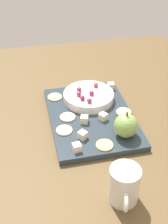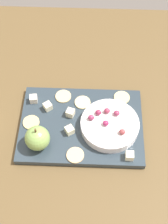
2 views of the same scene
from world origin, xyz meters
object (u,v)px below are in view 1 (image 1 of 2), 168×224
at_px(cheese_cube_0, 111,86).
at_px(grape_5, 92,93).
at_px(grape_3, 79,89).
at_px(cup, 124,185).
at_px(apple_whole, 126,126).
at_px(cheese_cube_2, 77,147).
at_px(cheese_cube_4, 84,119).
at_px(cracker_0, 64,130).
at_px(grape_4, 82,98).
at_px(serving_dish, 89,97).
at_px(grape_1, 96,85).
at_px(cracker_3, 124,112).
at_px(grape_2, 89,100).
at_px(cheese_cube_3, 103,117).
at_px(cracker_1, 55,97).
at_px(cracker_4, 68,117).
at_px(platter, 91,117).
at_px(cracker_2, 105,145).
at_px(cheese_cube_1, 83,135).
at_px(grape_0, 79,94).

bearing_deg(cheese_cube_0, grape_5, 127.37).
height_order(grape_3, cup, cup).
bearing_deg(apple_whole, cheese_cube_2, 102.40).
bearing_deg(cheese_cube_0, cheese_cube_4, 141.67).
distance_m(cracker_0, grape_4, 0.13).
distance_m(serving_dish, grape_1, 0.05).
distance_m(apple_whole, grape_4, 0.18).
xyz_separation_m(serving_dish, cracker_3, (-0.09, -0.09, -0.01)).
xyz_separation_m(grape_2, grape_5, (0.04, -0.02, -0.00)).
bearing_deg(cracker_0, cheese_cube_4, -68.14).
xyz_separation_m(cheese_cube_0, grape_3, (-0.03, 0.11, 0.02)).
relative_size(serving_dish, cracker_3, 3.46).
relative_size(cheese_cube_4, grape_2, 1.24).
bearing_deg(cheese_cube_3, cracker_0, 102.53).
distance_m(cheese_cube_4, cracker_1, 0.16).
distance_m(cracker_0, cracker_3, 0.19).
bearing_deg(cup, cracker_4, 13.67).
xyz_separation_m(cheese_cube_2, cheese_cube_3, (0.11, -0.10, 0.00)).
distance_m(cheese_cube_3, grape_4, 0.09).
bearing_deg(platter, cracker_2, -178.77).
bearing_deg(cheese_cube_4, cracker_1, 23.92).
distance_m(serving_dish, cracker_2, 0.22).
height_order(grape_4, cup, cup).
xyz_separation_m(apple_whole, grape_2, (0.14, 0.07, 0.00)).
bearing_deg(apple_whole, platter, 32.21).
bearing_deg(serving_dish, cheese_cube_3, -170.57).
distance_m(cheese_cube_2, grape_5, 0.22).
bearing_deg(grape_5, grape_2, 157.63).
xyz_separation_m(cracker_3, cup, (-0.28, 0.10, 0.02)).
bearing_deg(cheese_cube_4, cracker_0, 111.86).
bearing_deg(cracker_4, cheese_cube_0, -53.04).
xyz_separation_m(cracker_1, grape_3, (-0.02, -0.08, 0.03)).
height_order(grape_2, grape_4, same).
height_order(cheese_cube_0, cheese_cube_1, same).
relative_size(cracker_0, cracker_4, 1.00).
bearing_deg(grape_2, grape_4, 44.27).
height_order(platter, cheese_cube_0, cheese_cube_0).
bearing_deg(cheese_cube_2, serving_dish, -20.56).
bearing_deg(grape_3, cracker_4, 149.89).
height_order(cheese_cube_4, cracker_2, cheese_cube_4).
distance_m(cracker_4, grape_4, 0.08).
height_order(cracker_3, cracker_4, same).
height_order(cheese_cube_4, grape_4, grape_4).
distance_m(cracker_3, grape_1, 0.14).
bearing_deg(cheese_cube_1, cracker_2, -130.06).
relative_size(serving_dish, grape_3, 9.46).
relative_size(platter, grape_5, 20.22).
bearing_deg(apple_whole, cheese_cube_0, -7.10).
xyz_separation_m(apple_whole, grape_0, (0.18, 0.09, 0.00)).
distance_m(cracker_4, cup, 0.31).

